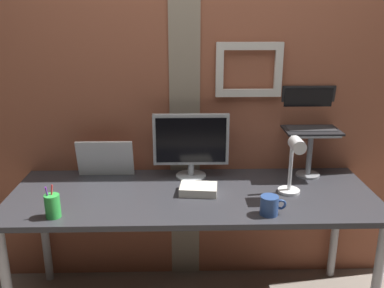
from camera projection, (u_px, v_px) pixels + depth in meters
name	position (u px, v px, depth m)	size (l,w,h in m)	color
brick_wall_back	(199.00, 83.00, 2.53)	(3.16, 0.16, 2.55)	#9E563D
desk	(192.00, 204.00, 2.32)	(1.99, 0.72, 0.74)	#333338
monitor	(191.00, 142.00, 2.46)	(0.44, 0.18, 0.39)	#ADB2B7
laptop_stand	(310.00, 146.00, 2.49)	(0.28, 0.22, 0.28)	gray
laptop	(309.00, 117.00, 2.50)	(0.32, 0.26, 0.25)	black
whiteboard_panel	(105.00, 159.00, 2.50)	(0.33, 0.02, 0.23)	white
desk_lamp	(294.00, 160.00, 2.19)	(0.12, 0.20, 0.34)	white
pen_cup	(53.00, 206.00, 2.02)	(0.07, 0.07, 0.16)	green
coffee_mug	(270.00, 205.00, 2.05)	(0.13, 0.09, 0.10)	#2D4C8C
paper_clutter_stack	(198.00, 189.00, 2.29)	(0.20, 0.14, 0.04)	silver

